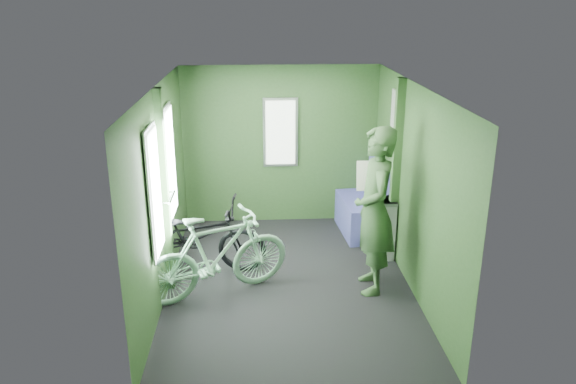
% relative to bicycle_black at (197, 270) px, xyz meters
% --- Properties ---
extents(room, '(4.00, 4.02, 2.31)m').
position_rel_bicycle_black_xyz_m(room, '(1.07, -0.37, 1.44)').
color(room, black).
rests_on(room, ground).
extents(bicycle_black, '(1.81, 0.94, 0.96)m').
position_rel_bicycle_black_xyz_m(bicycle_black, '(0.00, 0.00, 0.00)').
color(bicycle_black, black).
rests_on(bicycle_black, ground).
extents(bicycle_mint, '(1.84, 1.30, 1.10)m').
position_rel_bicycle_black_xyz_m(bicycle_mint, '(0.30, -0.69, 0.00)').
color(bicycle_mint, '#81BA96').
rests_on(bicycle_mint, ground).
extents(passenger, '(0.47, 0.70, 1.90)m').
position_rel_bicycle_black_xyz_m(passenger, '(2.05, -0.57, 0.95)').
color(passenger, '#32502B').
rests_on(passenger, ground).
extents(waste_box, '(0.23, 0.32, 0.78)m').
position_rel_bicycle_black_xyz_m(waste_box, '(2.37, 0.25, 0.39)').
color(waste_box, gray).
rests_on(waste_box, ground).
extents(bench_seat, '(0.63, 1.03, 1.05)m').
position_rel_bicycle_black_xyz_m(bench_seat, '(2.26, 1.04, 0.31)').
color(bench_seat, navy).
rests_on(bench_seat, ground).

